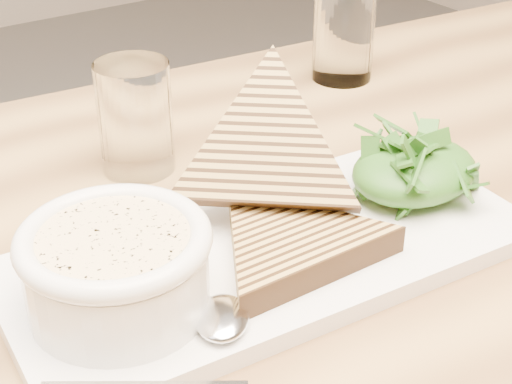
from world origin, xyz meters
TOP-DOWN VIEW (x-y plane):
  - table_top at (0.08, 0.02)m, footprint 1.33×0.94m
  - table_leg_br at (0.66, 0.39)m, footprint 0.06×0.06m
  - platter at (0.03, 0.06)m, footprint 0.40×0.20m
  - soup_bowl at (-0.09, 0.06)m, footprint 0.12×0.12m
  - soup at (-0.09, 0.06)m, footprint 0.10×0.10m
  - bowl_rim at (-0.09, 0.06)m, footprint 0.12×0.12m
  - sandwich_flat at (0.03, 0.04)m, footprint 0.17×0.17m
  - sandwich_lean at (0.05, 0.10)m, footprint 0.24×0.24m
  - salad_base at (0.17, 0.06)m, footprint 0.11×0.09m
  - arugula_pile at (0.17, 0.06)m, footprint 0.11×0.10m
  - spoon_bowl at (-0.05, 0.00)m, footprint 0.06×0.06m
  - glass_near at (0.02, 0.25)m, footprint 0.07×0.07m
  - glass_far at (0.30, 0.31)m, footprint 0.07×0.07m

SIDE VIEW (x-z plane):
  - table_leg_br at x=0.66m, z-range 0.00..0.72m
  - table_top at x=0.08m, z-range 0.72..0.76m
  - platter at x=0.03m, z-range 0.76..0.78m
  - spoon_bowl at x=-0.05m, z-range 0.78..0.79m
  - sandwich_flat at x=0.03m, z-range 0.78..0.80m
  - salad_base at x=0.17m, z-range 0.78..0.82m
  - soup_bowl at x=-0.09m, z-range 0.78..0.82m
  - arugula_pile at x=0.17m, z-range 0.78..0.83m
  - glass_near at x=0.02m, z-range 0.76..0.86m
  - glass_far at x=0.30m, z-range 0.76..0.87m
  - soup at x=-0.09m, z-range 0.82..0.83m
  - bowl_rim at x=-0.09m, z-range 0.82..0.84m
  - sandwich_lean at x=0.05m, z-range 0.74..0.92m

